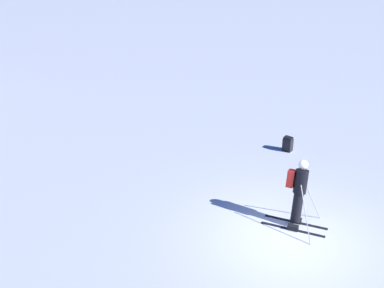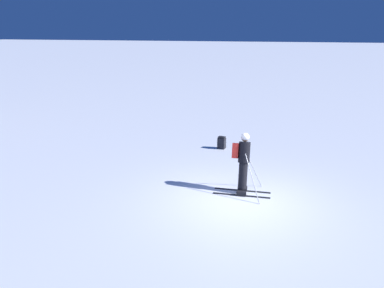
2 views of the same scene
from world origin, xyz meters
TOP-DOWN VIEW (x-y plane):
  - ground_plane at (0.00, 0.00)m, footprint 300.00×300.00m
  - skier at (0.82, 0.05)m, footprint 1.28×1.70m
  - spare_backpack at (4.67, 1.59)m, footprint 0.27×0.33m

SIDE VIEW (x-z plane):
  - ground_plane at x=0.00m, z-range 0.00..0.00m
  - spare_backpack at x=4.67m, z-range -0.01..0.49m
  - skier at x=0.82m, z-range 0.09..1.87m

